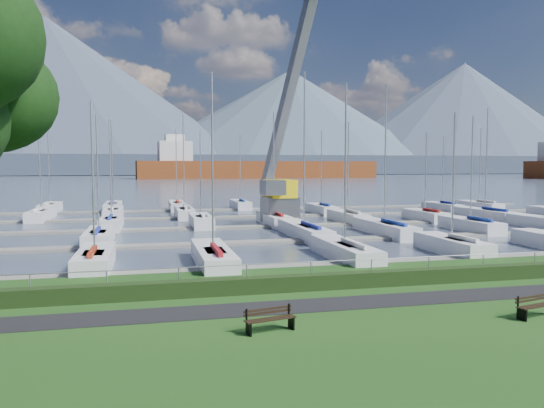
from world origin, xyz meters
name	(u,v)px	position (x,y,z in m)	size (l,w,h in m)	color
path	(356,303)	(0.00, -3.00, 0.01)	(160.00, 2.00, 0.04)	black
water	(163,177)	(0.00, 260.00, -0.40)	(800.00, 540.00, 0.20)	#434F62
hedge	(334,281)	(0.00, -0.40, 0.35)	(80.00, 0.70, 0.70)	black
fence	(331,261)	(0.00, 0.00, 1.20)	(0.04, 0.04, 80.00)	#989AA0
foothill	(160,165)	(0.00, 330.00, 6.00)	(900.00, 80.00, 12.00)	#3F4A5C
mountains	(166,113)	(7.35, 404.62, 46.68)	(1190.00, 360.00, 115.00)	#455265
docks	(238,227)	(0.00, 26.00, -0.22)	(90.00, 41.60, 0.25)	slate
bench_left	(270,320)	(-4.30, -5.86, 0.42)	(1.85, 0.80, 0.85)	black
bench_right	(536,306)	(5.69, -6.48, 0.42)	(1.85, 0.82, 0.85)	black
crane	(281,168)	(5.14, 29.65, 5.33)	(5.95, 13.23, 22.35)	#505257
cargo_ship_mid	(250,170)	(37.73, 215.44, 3.45)	(110.72, 24.00, 21.50)	brown
sailboat_fleet	(217,168)	(-1.70, 28.17, 5.32)	(76.19, 49.68, 13.72)	silver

